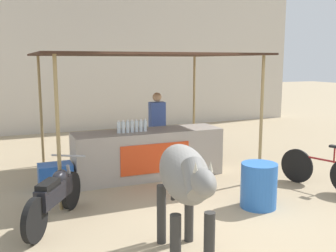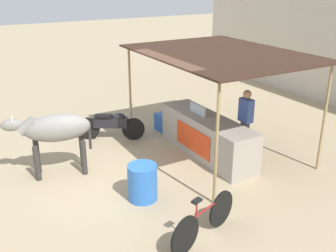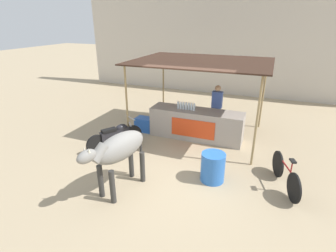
{
  "view_description": "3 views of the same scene",
  "coord_description": "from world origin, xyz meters",
  "px_view_note": "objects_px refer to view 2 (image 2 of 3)",
  "views": [
    {
      "loc": [
        -2.63,
        -5.09,
        2.35
      ],
      "look_at": [
        0.06,
        1.31,
        1.19
      ],
      "focal_mm": 42.0,
      "sensor_mm": 36.0,
      "label": 1
    },
    {
      "loc": [
        7.14,
        -2.96,
        4.14
      ],
      "look_at": [
        -0.14,
        1.2,
        0.89
      ],
      "focal_mm": 42.0,
      "sensor_mm": 36.0,
      "label": 2
    },
    {
      "loc": [
        2.08,
        -5.53,
        3.68
      ],
      "look_at": [
        -0.49,
        0.94,
        0.82
      ],
      "focal_mm": 28.0,
      "sensor_mm": 36.0,
      "label": 3
    }
  ],
  "objects_px": {
    "water_barrel": "(142,182)",
    "motorcycle_parked": "(111,124)",
    "vendor_behind_counter": "(245,123)",
    "bicycle_leaning": "(204,221)",
    "cooler_box": "(166,123)",
    "cow": "(54,130)",
    "stall_counter": "(207,136)"
  },
  "relations": [
    {
      "from": "water_barrel",
      "to": "motorcycle_parked",
      "type": "xyz_separation_m",
      "value": [
        -3.1,
        0.61,
        0.07
      ]
    },
    {
      "from": "water_barrel",
      "to": "motorcycle_parked",
      "type": "distance_m",
      "value": 3.16
    },
    {
      "from": "cow",
      "to": "cooler_box",
      "type": "bearing_deg",
      "value": 107.5
    },
    {
      "from": "bicycle_leaning",
      "to": "vendor_behind_counter",
      "type": "bearing_deg",
      "value": 129.43
    },
    {
      "from": "cooler_box",
      "to": "water_barrel",
      "type": "bearing_deg",
      "value": -36.61
    },
    {
      "from": "stall_counter",
      "to": "bicycle_leaning",
      "type": "relative_size",
      "value": 1.9
    },
    {
      "from": "stall_counter",
      "to": "cow",
      "type": "bearing_deg",
      "value": -103.16
    },
    {
      "from": "cow",
      "to": "motorcycle_parked",
      "type": "xyz_separation_m",
      "value": [
        -1.23,
        1.77,
        -0.6
      ]
    },
    {
      "from": "stall_counter",
      "to": "bicycle_leaning",
      "type": "bearing_deg",
      "value": -35.68
    },
    {
      "from": "cooler_box",
      "to": "cow",
      "type": "bearing_deg",
      "value": -72.5
    },
    {
      "from": "stall_counter",
      "to": "vendor_behind_counter",
      "type": "bearing_deg",
      "value": 57.22
    },
    {
      "from": "cooler_box",
      "to": "motorcycle_parked",
      "type": "height_order",
      "value": "motorcycle_parked"
    },
    {
      "from": "motorcycle_parked",
      "to": "cow",
      "type": "bearing_deg",
      "value": -55.07
    },
    {
      "from": "cooler_box",
      "to": "bicycle_leaning",
      "type": "bearing_deg",
      "value": -22.04
    },
    {
      "from": "vendor_behind_counter",
      "to": "motorcycle_parked",
      "type": "height_order",
      "value": "vendor_behind_counter"
    },
    {
      "from": "vendor_behind_counter",
      "to": "cooler_box",
      "type": "relative_size",
      "value": 2.75
    },
    {
      "from": "water_barrel",
      "to": "cow",
      "type": "height_order",
      "value": "cow"
    },
    {
      "from": "motorcycle_parked",
      "to": "bicycle_leaning",
      "type": "bearing_deg",
      "value": -3.47
    },
    {
      "from": "motorcycle_parked",
      "to": "bicycle_leaning",
      "type": "distance_m",
      "value": 4.74
    },
    {
      "from": "cow",
      "to": "bicycle_leaning",
      "type": "height_order",
      "value": "cow"
    },
    {
      "from": "vendor_behind_counter",
      "to": "motorcycle_parked",
      "type": "relative_size",
      "value": 1.05
    },
    {
      "from": "motorcycle_parked",
      "to": "vendor_behind_counter",
      "type": "bearing_deg",
      "value": 43.63
    },
    {
      "from": "vendor_behind_counter",
      "to": "motorcycle_parked",
      "type": "xyz_separation_m",
      "value": [
        -2.52,
        -2.4,
        -0.42
      ]
    },
    {
      "from": "stall_counter",
      "to": "bicycle_leaning",
      "type": "xyz_separation_m",
      "value": [
        2.69,
        -1.93,
        -0.13
      ]
    },
    {
      "from": "vendor_behind_counter",
      "to": "cow",
      "type": "xyz_separation_m",
      "value": [
        -1.28,
        -4.17,
        0.18
      ]
    },
    {
      "from": "vendor_behind_counter",
      "to": "cooler_box",
      "type": "height_order",
      "value": "vendor_behind_counter"
    },
    {
      "from": "cow",
      "to": "motorcycle_parked",
      "type": "relative_size",
      "value": 1.17
    },
    {
      "from": "stall_counter",
      "to": "cow",
      "type": "relative_size",
      "value": 1.62
    },
    {
      "from": "stall_counter",
      "to": "water_barrel",
      "type": "distance_m",
      "value": 2.5
    },
    {
      "from": "bicycle_leaning",
      "to": "stall_counter",
      "type": "bearing_deg",
      "value": 144.32
    },
    {
      "from": "water_barrel",
      "to": "bicycle_leaning",
      "type": "xyz_separation_m",
      "value": [
        1.63,
        0.33,
        -0.01
      ]
    },
    {
      "from": "vendor_behind_counter",
      "to": "bicycle_leaning",
      "type": "distance_m",
      "value": 3.51
    }
  ]
}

